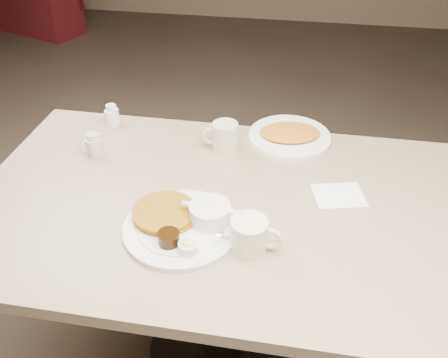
% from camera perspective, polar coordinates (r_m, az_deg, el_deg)
% --- Properties ---
extents(diner_table, '(1.50, 0.90, 0.75)m').
position_cam_1_polar(diner_table, '(1.50, -0.13, -7.83)').
color(diner_table, tan).
rests_on(diner_table, ground).
extents(main_plate, '(0.40, 0.35, 0.07)m').
position_cam_1_polar(main_plate, '(1.29, -4.84, -5.18)').
color(main_plate, white).
rests_on(main_plate, diner_table).
extents(coffee_mug_near, '(0.14, 0.10, 0.09)m').
position_cam_1_polar(coffee_mug_near, '(1.21, 3.24, -6.76)').
color(coffee_mug_near, white).
rests_on(coffee_mug_near, diner_table).
extents(napkin, '(0.17, 0.15, 0.02)m').
position_cam_1_polar(napkin, '(1.43, 13.75, -2.19)').
color(napkin, white).
rests_on(napkin, diner_table).
extents(coffee_mug_far, '(0.13, 0.09, 0.10)m').
position_cam_1_polar(coffee_mug_far, '(1.59, 0.02, 5.15)').
color(coffee_mug_far, beige).
rests_on(coffee_mug_far, diner_table).
extents(creamer_left, '(0.07, 0.06, 0.08)m').
position_cam_1_polar(creamer_left, '(1.63, -15.56, 3.99)').
color(creamer_left, silver).
rests_on(creamer_left, diner_table).
extents(creamer_right, '(0.07, 0.05, 0.08)m').
position_cam_1_polar(creamer_right, '(1.79, -13.43, 7.49)').
color(creamer_right, white).
rests_on(creamer_right, diner_table).
extents(hash_plate, '(0.34, 0.34, 0.04)m').
position_cam_1_polar(hash_plate, '(1.68, 7.97, 5.30)').
color(hash_plate, white).
rests_on(hash_plate, diner_table).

